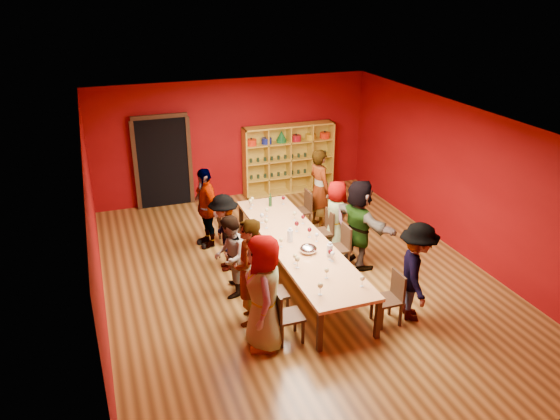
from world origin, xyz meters
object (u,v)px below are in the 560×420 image
(chair_person_left_1, at_px, (270,291))
(person_left_0, at_px, (264,293))
(tasting_table, at_px, (298,244))
(chair_person_right_2, at_px, (341,245))
(person_right_2, at_px, (359,224))
(person_right_3, at_px, (336,216))
(chair_person_left_0, at_px, (284,313))
(person_left_4, at_px, (206,207))
(chair_person_right_3, at_px, (325,229))
(person_left_3, at_px, (224,233))
(person_right_4, at_px, (319,189))
(person_left_1, at_px, (248,272))
(shelving_unit, at_px, (288,155))
(chair_person_left_2, at_px, (253,265))
(chair_person_left_3, at_px, (239,243))
(person_right_0, at_px, (416,272))
(chair_person_right_0, at_px, (392,295))
(spittoon_bowl, at_px, (308,249))
(chair_person_right_4, at_px, (304,208))
(chair_person_left_4, at_px, (225,220))
(wine_bottle, at_px, (270,201))
(person_left_2, at_px, (230,256))

(chair_person_left_1, bearing_deg, person_left_0, -114.69)
(tasting_table, relative_size, chair_person_left_1, 5.06)
(person_left_0, xyz_separation_m, chair_person_right_2, (2.14, 1.82, -0.43))
(tasting_table, xyz_separation_m, person_right_2, (1.27, 0.07, 0.19))
(chair_person_right_2, height_order, person_right_3, person_right_3)
(chair_person_left_0, distance_m, person_left_4, 3.72)
(chair_person_right_3, distance_m, person_right_3, 0.35)
(person_left_3, relative_size, person_right_4, 0.84)
(person_left_1, distance_m, person_left_3, 1.86)
(shelving_unit, bearing_deg, chair_person_left_2, -117.36)
(person_left_1, distance_m, chair_person_left_3, 1.93)
(person_left_0, bearing_deg, tasting_table, 156.64)
(person_right_0, height_order, chair_person_right_2, person_right_0)
(chair_person_right_0, bearing_deg, spittoon_bowl, 122.97)
(chair_person_right_2, height_order, chair_person_right_4, same)
(chair_person_left_3, height_order, chair_person_left_4, same)
(chair_person_left_1, xyz_separation_m, person_right_2, (2.18, 1.12, 0.39))
(chair_person_left_1, height_order, chair_person_right_4, same)
(chair_person_right_0, relative_size, wine_bottle, 3.08)
(person_left_0, distance_m, chair_person_right_2, 2.84)
(chair_person_left_0, bearing_deg, chair_person_right_3, 54.89)
(tasting_table, relative_size, shelving_unit, 1.88)
(chair_person_right_3, distance_m, chair_person_right_4, 1.16)
(person_left_4, relative_size, person_right_4, 0.94)
(person_left_0, xyz_separation_m, person_right_2, (2.50, 1.82, -0.04))
(person_left_0, xyz_separation_m, chair_person_left_2, (0.32, 1.61, -0.43))
(tasting_table, height_order, chair_person_right_4, chair_person_right_4)
(person_right_2, xyz_separation_m, wine_bottle, (-1.22, 1.72, -0.03))
(person_left_3, distance_m, person_right_0, 3.66)
(chair_person_right_3, height_order, person_right_4, person_right_4)
(chair_person_left_0, distance_m, person_right_3, 3.32)
(chair_person_left_1, relative_size, person_left_3, 0.58)
(person_left_0, relative_size, wine_bottle, 6.42)
(chair_person_right_2, xyz_separation_m, chair_person_right_4, (0.00, 1.93, 0.00))
(person_left_1, xyz_separation_m, person_left_2, (-0.06, 0.91, -0.16))
(person_right_0, bearing_deg, tasting_table, 59.53)
(person_left_3, xyz_separation_m, chair_person_right_3, (2.11, 0.04, -0.27))
(person_right_0, bearing_deg, chair_person_left_0, 111.25)
(person_right_3, height_order, person_right_4, person_right_4)
(person_right_0, relative_size, chair_person_right_3, 1.91)
(person_right_4, bearing_deg, chair_person_right_3, 152.56)
(chair_person_left_3, bearing_deg, tasting_table, -41.26)
(person_left_0, distance_m, person_right_2, 3.09)
(person_left_2, bearing_deg, person_right_0, 76.62)
(tasting_table, relative_size, person_right_2, 2.53)
(person_left_2, bearing_deg, wine_bottle, 163.43)
(chair_person_left_3, xyz_separation_m, person_right_3, (2.07, 0.04, 0.25))
(tasting_table, xyz_separation_m, spittoon_bowl, (0.01, -0.46, 0.12))
(shelving_unit, bearing_deg, tasting_table, -107.92)
(person_right_3, relative_size, spittoon_bowl, 4.82)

